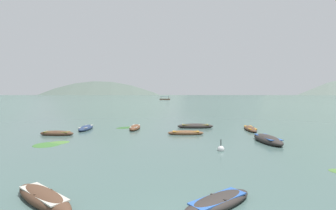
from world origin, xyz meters
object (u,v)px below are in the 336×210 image
at_px(rowboat_2, 86,128).
at_px(rowboat_9, 135,128).
at_px(rowboat_5, 43,198).
at_px(rowboat_7, 186,133).
at_px(mooring_buoy, 221,149).
at_px(rowboat_10, 218,202).
at_px(rowboat_3, 57,133).
at_px(rowboat_0, 250,129).
at_px(rowboat_1, 195,126).
at_px(ferry_0, 165,99).
at_px(rowboat_6, 268,139).

xyz_separation_m(rowboat_2, rowboat_9, (5.54, 0.67, 0.00)).
xyz_separation_m(rowboat_5, rowboat_7, (5.73, 15.81, -0.01)).
bearing_deg(rowboat_7, rowboat_2, 166.03).
height_order(rowboat_5, mooring_buoy, mooring_buoy).
bearing_deg(rowboat_10, rowboat_3, 132.66).
relative_size(rowboat_0, rowboat_3, 1.28).
bearing_deg(rowboat_9, rowboat_3, -147.02).
bearing_deg(rowboat_9, rowboat_1, 12.00).
bearing_deg(rowboat_10, mooring_buoy, 80.00).
bearing_deg(rowboat_1, rowboat_9, -168.00).
relative_size(rowboat_2, ferry_0, 0.54).
bearing_deg(rowboat_2, rowboat_7, -13.97).
relative_size(rowboat_0, rowboat_7, 1.20).
bearing_deg(mooring_buoy, rowboat_5, -132.54).
distance_m(rowboat_9, mooring_buoy, 13.29).
height_order(rowboat_0, rowboat_2, rowboat_2).
bearing_deg(ferry_0, mooring_buoy, -85.05).
bearing_deg(mooring_buoy, rowboat_9, 127.98).
bearing_deg(rowboat_2, rowboat_9, 6.87).
bearing_deg(mooring_buoy, ferry_0, 94.95).
height_order(rowboat_0, rowboat_6, rowboat_6).
bearing_deg(rowboat_10, rowboat_2, 123.14).
bearing_deg(mooring_buoy, rowboat_7, 108.74).
height_order(rowboat_0, rowboat_9, rowboat_9).
bearing_deg(rowboat_2, ferry_0, 90.05).
xyz_separation_m(rowboat_3, mooring_buoy, (15.16, -5.94, -0.07)).
relative_size(rowboat_9, mooring_buoy, 3.92).
height_order(rowboat_6, rowboat_7, rowboat_6).
xyz_separation_m(rowboat_6, mooring_buoy, (-4.48, -3.33, -0.12)).
height_order(rowboat_2, mooring_buoy, mooring_buoy).
distance_m(rowboat_10, mooring_buoy, 8.96).
distance_m(rowboat_6, rowboat_10, 13.57).
height_order(rowboat_3, ferry_0, ferry_0).
xyz_separation_m(rowboat_6, rowboat_7, (-6.85, 3.65, -0.07)).
xyz_separation_m(rowboat_1, rowboat_6, (5.58, -8.65, 0.03)).
bearing_deg(rowboat_7, rowboat_10, -87.06).
relative_size(rowboat_5, rowboat_7, 0.98).
bearing_deg(rowboat_2, rowboat_10, -56.86).
relative_size(rowboat_0, rowboat_10, 1.38).
bearing_deg(rowboat_7, rowboat_5, -109.93).
bearing_deg(ferry_0, rowboat_10, -85.83).
relative_size(rowboat_6, rowboat_7, 1.24).
distance_m(rowboat_0, rowboat_2, 18.73).
xyz_separation_m(rowboat_2, rowboat_3, (-1.44, -3.86, -0.01)).
xyz_separation_m(rowboat_7, mooring_buoy, (2.37, -6.98, -0.06)).
height_order(rowboat_2, rowboat_3, rowboat_2).
xyz_separation_m(rowboat_1, ferry_0, (-12.74, 147.85, 0.24)).
bearing_deg(rowboat_7, ferry_0, 94.29).
bearing_deg(rowboat_0, rowboat_5, -124.36).
bearing_deg(rowboat_0, rowboat_10, -108.91).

